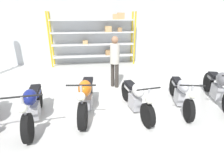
{
  "coord_description": "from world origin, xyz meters",
  "views": [
    {
      "loc": [
        -0.63,
        -3.9,
        2.42
      ],
      "look_at": [
        0.0,
        0.4,
        0.7
      ],
      "focal_mm": 28.0,
      "sensor_mm": 36.0,
      "label": 1
    }
  ],
  "objects": [
    {
      "name": "motorcycle_silver",
      "position": [
        1.9,
        0.2,
        0.42
      ],
      "size": [
        0.73,
        2.06,
        0.93
      ],
      "rotation": [
        0.0,
        0.0,
        -1.8
      ],
      "color": "black",
      "rests_on": "ground_plane"
    },
    {
      "name": "motorcycle_grey",
      "position": [
        3.13,
        0.28,
        0.5
      ],
      "size": [
        0.87,
        2.1,
        1.05
      ],
      "rotation": [
        0.0,
        0.0,
        -1.86
      ],
      "color": "black",
      "rests_on": "ground_plane"
    },
    {
      "name": "motorcycle_white",
      "position": [
        0.59,
        0.07,
        0.42
      ],
      "size": [
        0.56,
        1.97,
        0.94
      ],
      "rotation": [
        0.0,
        0.0,
        -1.44
      ],
      "color": "black",
      "rests_on": "ground_plane"
    },
    {
      "name": "ground_plane",
      "position": [
        0.0,
        0.0,
        0.0
      ],
      "size": [
        30.0,
        30.0,
        0.0
      ],
      "primitive_type": "plane",
      "color": "silver"
    },
    {
      "name": "shelving_rack",
      "position": [
        -0.1,
        5.15,
        1.36
      ],
      "size": [
        4.24,
        0.63,
        2.59
      ],
      "color": "gold",
      "rests_on": "ground_plane"
    },
    {
      "name": "person_browsing",
      "position": [
        0.32,
        1.9,
        1.06
      ],
      "size": [
        0.45,
        0.45,
        1.78
      ],
      "rotation": [
        0.0,
        0.0,
        3.94
      ],
      "color": "#38332D",
      "rests_on": "ground_plane"
    },
    {
      "name": "motorcycle_orange",
      "position": [
        -0.7,
        0.22,
        0.47
      ],
      "size": [
        0.64,
        2.03,
        1.05
      ],
      "rotation": [
        0.0,
        0.0,
        -1.69
      ],
      "color": "black",
      "rests_on": "ground_plane"
    },
    {
      "name": "motorcycle_blue",
      "position": [
        -1.95,
        -0.02,
        0.45
      ],
      "size": [
        0.74,
        2.05,
        1.0
      ],
      "rotation": [
        0.0,
        0.0,
        -1.48
      ],
      "color": "black",
      "rests_on": "ground_plane"
    },
    {
      "name": "back_wall",
      "position": [
        0.0,
        5.52,
        1.8
      ],
      "size": [
        30.0,
        0.08,
        3.6
      ],
      "color": "silver",
      "rests_on": "ground_plane"
    }
  ]
}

